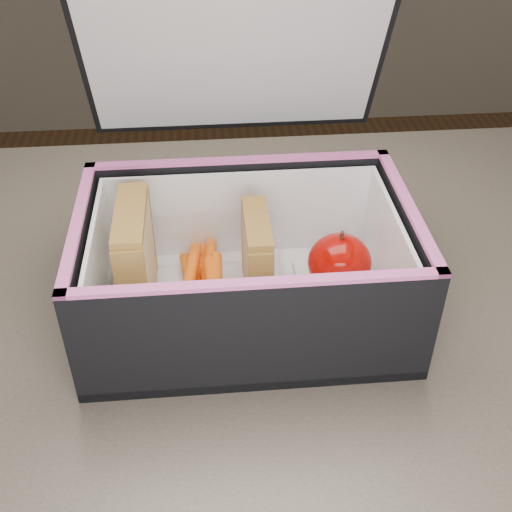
% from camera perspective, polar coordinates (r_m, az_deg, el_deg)
% --- Properties ---
extents(kitchen_table, '(1.20, 0.80, 0.75)m').
position_cam_1_polar(kitchen_table, '(0.72, 2.56, -10.94)').
color(kitchen_table, '#63594C').
rests_on(kitchen_table, ground).
extents(lunch_bag, '(0.31, 0.29, 0.30)m').
position_cam_1_polar(lunch_bag, '(0.62, -0.88, -0.06)').
color(lunch_bag, black).
rests_on(lunch_bag, kitchen_table).
extents(plastic_tub, '(0.16, 0.12, 0.07)m').
position_cam_1_polar(plastic_tub, '(0.63, -5.15, -1.71)').
color(plastic_tub, white).
rests_on(plastic_tub, lunch_bag).
extents(sandwich_left, '(0.03, 0.10, 0.11)m').
position_cam_1_polar(sandwich_left, '(0.62, -10.60, -0.26)').
color(sandwich_left, tan).
rests_on(sandwich_left, plastic_tub).
extents(sandwich_right, '(0.02, 0.08, 0.09)m').
position_cam_1_polar(sandwich_right, '(0.62, 0.08, -0.27)').
color(sandwich_right, tan).
rests_on(sandwich_right, plastic_tub).
extents(carrot_sticks, '(0.05, 0.16, 0.03)m').
position_cam_1_polar(carrot_sticks, '(0.64, -4.80, -2.37)').
color(carrot_sticks, '#F04000').
rests_on(carrot_sticks, plastic_tub).
extents(paper_napkin, '(0.08, 0.08, 0.01)m').
position_cam_1_polar(paper_napkin, '(0.67, 7.09, -2.54)').
color(paper_napkin, white).
rests_on(paper_napkin, lunch_bag).
extents(red_apple, '(0.08, 0.08, 0.07)m').
position_cam_1_polar(red_apple, '(0.64, 7.42, -0.60)').
color(red_apple, '#8B0800').
rests_on(red_apple, paper_napkin).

